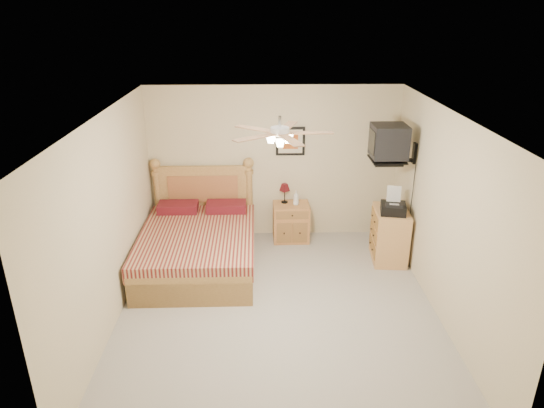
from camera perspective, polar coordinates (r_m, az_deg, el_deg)
The scene contains 17 objects.
floor at distance 6.37m, azimuth 0.71°, elevation -12.26°, with size 4.50×4.50×0.00m, color #9B948C.
ceiling at distance 5.36m, azimuth 0.84°, elevation 10.33°, with size 4.00×4.50×0.04m, color white.
wall_back at distance 7.85m, azimuth 0.16°, elevation 4.82°, with size 4.00×0.04×2.50m, color beige.
wall_front at distance 3.81m, azimuth 2.08°, elevation -15.97°, with size 4.00×0.04×2.50m, color beige.
wall_left at distance 6.02m, azimuth -18.63°, elevation -2.04°, with size 0.04×4.50×2.50m, color beige.
wall_right at distance 6.15m, azimuth 19.73°, elevation -1.64°, with size 0.04×4.50×2.50m, color beige.
bed at distance 7.06m, azimuth -8.86°, elevation -2.46°, with size 1.61×2.11×1.37m, color olive, non-canonical shape.
nightstand at distance 7.97m, azimuth 2.25°, elevation -2.13°, with size 0.58×0.43×0.63m, color #9E6437.
table_lamp at distance 7.86m, azimuth 1.49°, elevation 1.29°, with size 0.18×0.18×0.33m, color #541016, non-canonical shape.
lotion_bottle at distance 7.80m, azimuth 2.84°, elevation 0.75°, with size 0.09×0.09×0.24m, color white.
framed_picture at distance 7.74m, azimuth 2.18°, elevation 7.40°, with size 0.46×0.04×0.46m, color black.
dresser at distance 7.53m, azimuth 13.66°, elevation -3.57°, with size 0.48×0.69×0.81m, color tan.
fax_machine at distance 7.20m, azimuth 14.15°, elevation 0.34°, with size 0.35×0.38×0.38m, color black, non-canonical shape.
magazine_lower at distance 7.55m, azimuth 13.22°, elevation 0.03°, with size 0.20×0.27×0.03m, color beige.
magazine_upper at distance 7.53m, azimuth 13.36°, elevation 0.17°, with size 0.22×0.30×0.02m, color tan.
wall_tv at distance 7.10m, azimuth 14.75°, elevation 6.87°, with size 0.56×0.46×0.58m, color black, non-canonical shape.
ceiling_fan at distance 5.19m, azimuth 0.92°, elevation 8.37°, with size 1.14×1.14×0.28m, color silver, non-canonical shape.
Camera 1 is at (-0.21, -5.24, 3.61)m, focal length 32.00 mm.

